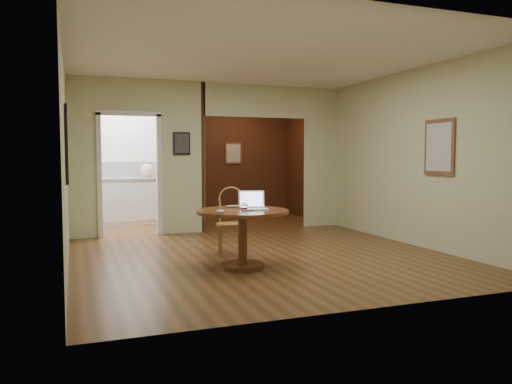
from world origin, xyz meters
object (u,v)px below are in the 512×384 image
object	(u,v)px
chair	(231,217)
open_laptop	(253,204)
dining_table	(243,225)
closed_laptop	(240,207)

from	to	relation	value
chair	open_laptop	distance (m)	0.88
dining_table	open_laptop	bearing A→B (deg)	9.11
dining_table	chair	bearing A→B (deg)	82.10
dining_table	chair	size ratio (longest dim) A/B	1.21
chair	open_laptop	xyz separation A→B (m)	(0.03, -0.84, 0.25)
dining_table	open_laptop	distance (m)	0.29
dining_table	open_laptop	size ratio (longest dim) A/B	3.07
chair	closed_laptop	bearing A→B (deg)	-74.77
dining_table	closed_laptop	world-z (taller)	closed_laptop
chair	closed_laptop	size ratio (longest dim) A/B	2.97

